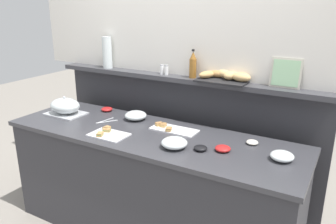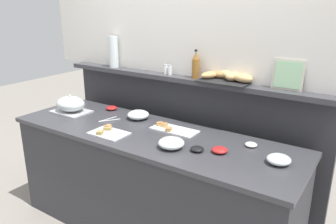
{
  "view_description": "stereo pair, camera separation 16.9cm",
  "coord_description": "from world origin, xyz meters",
  "px_view_note": "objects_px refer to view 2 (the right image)",
  "views": [
    {
      "loc": [
        1.33,
        -2.02,
        1.87
      ],
      "look_at": [
        0.11,
        0.1,
        1.06
      ],
      "focal_mm": 36.04,
      "sensor_mm": 36.0,
      "label": 1
    },
    {
      "loc": [
        1.47,
        -1.94,
        1.87
      ],
      "look_at": [
        0.11,
        0.1,
        1.06
      ],
      "focal_mm": 36.04,
      "sensor_mm": 36.0,
      "label": 2
    }
  ],
  "objects_px": {
    "condiment_bowl_red": "(251,145)",
    "water_carafe": "(113,52)",
    "sandwich_platter_side": "(108,132)",
    "salt_shaker": "(166,69)",
    "sandwich_platter_rear": "(172,129)",
    "serving_tongs": "(108,120)",
    "condiment_bowl_dark": "(197,149)",
    "bread_basket": "(227,77)",
    "serving_cloche": "(71,105)",
    "condiment_bowl_cream": "(112,108)",
    "framed_picture": "(288,75)",
    "glass_bowl_large": "(171,143)",
    "vinegar_bottle_amber": "(196,66)",
    "glass_bowl_medium": "(138,115)",
    "condiment_bowl_teal": "(220,150)",
    "glass_bowl_small": "(279,160)",
    "pepper_shaker": "(170,70)"
  },
  "relations": [
    {
      "from": "framed_picture",
      "to": "glass_bowl_large",
      "type": "bearing_deg",
      "value": -131.41
    },
    {
      "from": "vinegar_bottle_amber",
      "to": "condiment_bowl_teal",
      "type": "bearing_deg",
      "value": -46.2
    },
    {
      "from": "glass_bowl_large",
      "to": "serving_tongs",
      "type": "bearing_deg",
      "value": 167.08
    },
    {
      "from": "serving_cloche",
      "to": "sandwich_platter_rear",
      "type": "bearing_deg",
      "value": 7.6
    },
    {
      "from": "condiment_bowl_dark",
      "to": "salt_shaker",
      "type": "xyz_separation_m",
      "value": [
        -0.64,
        0.56,
        0.39
      ]
    },
    {
      "from": "serving_tongs",
      "to": "salt_shaker",
      "type": "distance_m",
      "value": 0.66
    },
    {
      "from": "pepper_shaker",
      "to": "bread_basket",
      "type": "distance_m",
      "value": 0.52
    },
    {
      "from": "serving_cloche",
      "to": "condiment_bowl_cream",
      "type": "xyz_separation_m",
      "value": [
        0.26,
        0.26,
        -0.05
      ]
    },
    {
      "from": "glass_bowl_small",
      "to": "salt_shaker",
      "type": "relative_size",
      "value": 1.73
    },
    {
      "from": "condiment_bowl_red",
      "to": "water_carafe",
      "type": "bearing_deg",
      "value": 169.58
    },
    {
      "from": "framed_picture",
      "to": "water_carafe",
      "type": "relative_size",
      "value": 0.74
    },
    {
      "from": "condiment_bowl_cream",
      "to": "serving_tongs",
      "type": "relative_size",
      "value": 0.57
    },
    {
      "from": "serving_cloche",
      "to": "serving_tongs",
      "type": "xyz_separation_m",
      "value": [
        0.44,
        0.02,
        -0.07
      ]
    },
    {
      "from": "condiment_bowl_teal",
      "to": "serving_tongs",
      "type": "bearing_deg",
      "value": 176.91
    },
    {
      "from": "pepper_shaker",
      "to": "water_carafe",
      "type": "distance_m",
      "value": 0.66
    },
    {
      "from": "glass_bowl_medium",
      "to": "vinegar_bottle_amber",
      "type": "distance_m",
      "value": 0.65
    },
    {
      "from": "serving_cloche",
      "to": "serving_tongs",
      "type": "height_order",
      "value": "serving_cloche"
    },
    {
      "from": "glass_bowl_large",
      "to": "water_carafe",
      "type": "relative_size",
      "value": 0.62
    },
    {
      "from": "framed_picture",
      "to": "serving_cloche",
      "type": "bearing_deg",
      "value": -164.46
    },
    {
      "from": "sandwich_platter_rear",
      "to": "serving_tongs",
      "type": "bearing_deg",
      "value": -168.66
    },
    {
      "from": "condiment_bowl_red",
      "to": "serving_cloche",
      "type": "bearing_deg",
      "value": -173.93
    },
    {
      "from": "sandwich_platter_side",
      "to": "salt_shaker",
      "type": "xyz_separation_m",
      "value": [
        0.09,
        0.65,
        0.39
      ]
    },
    {
      "from": "sandwich_platter_side",
      "to": "pepper_shaker",
      "type": "bearing_deg",
      "value": 78.24
    },
    {
      "from": "sandwich_platter_rear",
      "to": "pepper_shaker",
      "type": "relative_size",
      "value": 4.31
    },
    {
      "from": "glass_bowl_medium",
      "to": "serving_cloche",
      "type": "bearing_deg",
      "value": -162.65
    },
    {
      "from": "sandwich_platter_rear",
      "to": "bread_basket",
      "type": "xyz_separation_m",
      "value": [
        0.29,
        0.35,
        0.39
      ]
    },
    {
      "from": "serving_cloche",
      "to": "pepper_shaker",
      "type": "relative_size",
      "value": 3.91
    },
    {
      "from": "glass_bowl_medium",
      "to": "vinegar_bottle_amber",
      "type": "xyz_separation_m",
      "value": [
        0.41,
        0.26,
        0.43
      ]
    },
    {
      "from": "condiment_bowl_red",
      "to": "salt_shaker",
      "type": "relative_size",
      "value": 0.98
    },
    {
      "from": "sandwich_platter_rear",
      "to": "serving_cloche",
      "type": "xyz_separation_m",
      "value": [
        -1.02,
        -0.14,
        0.06
      ]
    },
    {
      "from": "condiment_bowl_red",
      "to": "salt_shaker",
      "type": "xyz_separation_m",
      "value": [
        -0.91,
        0.28,
        0.39
      ]
    },
    {
      "from": "condiment_bowl_cream",
      "to": "vinegar_bottle_amber",
      "type": "relative_size",
      "value": 0.44
    },
    {
      "from": "vinegar_bottle_amber",
      "to": "bread_basket",
      "type": "distance_m",
      "value": 0.28
    },
    {
      "from": "serving_tongs",
      "to": "salt_shaker",
      "type": "relative_size",
      "value": 2.13
    },
    {
      "from": "sandwich_platter_side",
      "to": "glass_bowl_medium",
      "type": "xyz_separation_m",
      "value": [
        -0.02,
        0.4,
        0.02
      ]
    },
    {
      "from": "water_carafe",
      "to": "condiment_bowl_teal",
      "type": "bearing_deg",
      "value": -19.68
    },
    {
      "from": "glass_bowl_medium",
      "to": "serving_tongs",
      "type": "height_order",
      "value": "glass_bowl_medium"
    },
    {
      "from": "sandwich_platter_side",
      "to": "glass_bowl_medium",
      "type": "relative_size",
      "value": 1.53
    },
    {
      "from": "condiment_bowl_dark",
      "to": "serving_tongs",
      "type": "distance_m",
      "value": 0.94
    },
    {
      "from": "sandwich_platter_rear",
      "to": "glass_bowl_small",
      "type": "relative_size",
      "value": 2.5
    },
    {
      "from": "vinegar_bottle_amber",
      "to": "framed_picture",
      "type": "relative_size",
      "value": 1.07
    },
    {
      "from": "bread_basket",
      "to": "framed_picture",
      "type": "height_order",
      "value": "framed_picture"
    },
    {
      "from": "glass_bowl_large",
      "to": "water_carafe",
      "type": "xyz_separation_m",
      "value": [
        -1.06,
        0.61,
        0.48
      ]
    },
    {
      "from": "condiment_bowl_dark",
      "to": "salt_shaker",
      "type": "height_order",
      "value": "salt_shaker"
    },
    {
      "from": "condiment_bowl_cream",
      "to": "serving_tongs",
      "type": "distance_m",
      "value": 0.3
    },
    {
      "from": "salt_shaker",
      "to": "bread_basket",
      "type": "distance_m",
      "value": 0.57
    },
    {
      "from": "sandwich_platter_side",
      "to": "water_carafe",
      "type": "xyz_separation_m",
      "value": [
        -0.51,
        0.65,
        0.5
      ]
    },
    {
      "from": "water_carafe",
      "to": "sandwich_platter_rear",
      "type": "bearing_deg",
      "value": -19.86
    },
    {
      "from": "condiment_bowl_cream",
      "to": "vinegar_bottle_amber",
      "type": "bearing_deg",
      "value": 14.67
    },
    {
      "from": "glass_bowl_large",
      "to": "bread_basket",
      "type": "xyz_separation_m",
      "value": [
        0.11,
        0.64,
        0.36
      ]
    }
  ]
}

